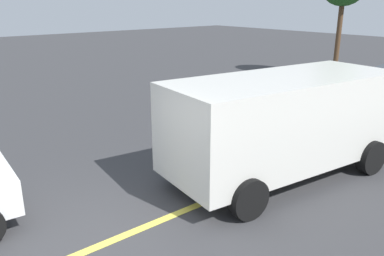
{
  "coord_description": "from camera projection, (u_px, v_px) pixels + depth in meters",
  "views": [
    {
      "loc": [
        -2.31,
        -5.04,
        3.69
      ],
      "look_at": [
        2.37,
        0.61,
        1.31
      ],
      "focal_mm": 36.98,
      "sensor_mm": 36.0,
      "label": 1
    }
  ],
  "objects": [
    {
      "name": "ground_plane",
      "position": [
        101.0,
        245.0,
        6.24
      ],
      "size": [
        80.0,
        80.0,
        0.0
      ],
      "primitive_type": "plane",
      "color": "#38383A"
    },
    {
      "name": "lane_marking_centre",
      "position": [
        235.0,
        190.0,
        8.05
      ],
      "size": [
        28.0,
        0.16,
        0.01
      ],
      "primitive_type": "cube",
      "color": "#E0D14C"
    },
    {
      "name": "white_van",
      "position": [
        282.0,
        120.0,
        8.33
      ],
      "size": [
        5.4,
        2.76,
        2.2
      ],
      "color": "silver",
      "rests_on": "ground_plane"
    }
  ]
}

